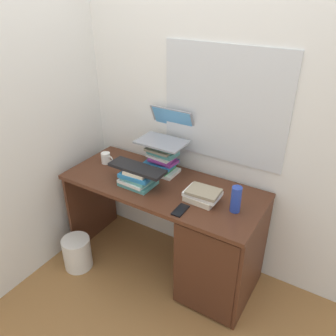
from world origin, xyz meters
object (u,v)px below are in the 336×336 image
(book_stack_side, at_px, (202,195))
(laptop, at_px, (167,133))
(book_stack_keyboard_riser, at_px, (137,178))
(computer_mouse, at_px, (191,190))
(keyboard, at_px, (137,168))
(wastebasket, at_px, (77,253))
(book_stack_tall, at_px, (162,158))
(desk, at_px, (205,242))
(cell_phone, at_px, (180,210))
(water_bottle, at_px, (236,199))
(mug, at_px, (106,158))

(book_stack_side, bearing_deg, laptop, 150.04)
(book_stack_keyboard_riser, bearing_deg, computer_mouse, 17.85)
(book_stack_side, relative_size, keyboard, 0.56)
(wastebasket, bearing_deg, keyboard, 33.66)
(book_stack_keyboard_riser, bearing_deg, book_stack_tall, 78.67)
(book_stack_tall, bearing_deg, desk, -20.34)
(book_stack_side, xyz_separation_m, cell_phone, (-0.07, -0.18, -0.04))
(book_stack_side, relative_size, cell_phone, 1.73)
(computer_mouse, bearing_deg, book_stack_side, -25.51)
(keyboard, relative_size, water_bottle, 2.37)
(wastebasket, bearing_deg, book_stack_tall, 48.04)
(computer_mouse, bearing_deg, book_stack_tall, 157.74)
(keyboard, bearing_deg, book_stack_keyboard_riser, -73.98)
(laptop, bearing_deg, keyboard, -99.02)
(water_bottle, height_order, cell_phone, water_bottle)
(book_stack_side, distance_m, wastebasket, 1.19)
(cell_phone, xyz_separation_m, wastebasket, (-0.85, -0.17, -0.64))
(book_stack_tall, relative_size, book_stack_side, 1.07)
(book_stack_tall, distance_m, water_bottle, 0.69)
(book_stack_side, height_order, keyboard, keyboard)
(computer_mouse, relative_size, cell_phone, 0.76)
(water_bottle, bearing_deg, desk, 178.05)
(book_stack_tall, xyz_separation_m, water_bottle, (0.66, -0.18, -0.03))
(book_stack_tall, relative_size, computer_mouse, 2.42)
(book_stack_side, bearing_deg, keyboard, -172.37)
(book_stack_keyboard_riser, relative_size, computer_mouse, 2.35)
(book_stack_tall, distance_m, book_stack_side, 0.48)
(book_stack_keyboard_riser, xyz_separation_m, wastebasket, (-0.43, -0.28, -0.69))
(laptop, xyz_separation_m, cell_phone, (0.37, -0.43, -0.30))
(laptop, height_order, cell_phone, laptop)
(book_stack_side, relative_size, water_bottle, 1.33)
(laptop, height_order, computer_mouse, laptop)
(book_stack_side, relative_size, computer_mouse, 2.26)
(book_stack_keyboard_riser, height_order, keyboard, keyboard)
(water_bottle, bearing_deg, cell_phone, -148.47)
(book_stack_keyboard_riser, bearing_deg, cell_phone, -15.00)
(cell_phone, height_order, wastebasket, cell_phone)
(laptop, bearing_deg, book_stack_keyboard_riser, -98.78)
(book_stack_keyboard_riser, relative_size, laptop, 0.68)
(desk, distance_m, book_stack_side, 0.40)
(wastebasket, bearing_deg, water_bottle, 17.16)
(book_stack_side, height_order, computer_mouse, book_stack_side)
(keyboard, height_order, mug, keyboard)
(desk, relative_size, book_stack_tall, 5.86)
(cell_phone, bearing_deg, mug, 162.11)
(desk, relative_size, cell_phone, 10.86)
(laptop, relative_size, water_bottle, 2.02)
(laptop, distance_m, computer_mouse, 0.47)
(book_stack_keyboard_riser, bearing_deg, keyboard, 105.59)
(book_stack_side, bearing_deg, book_stack_tall, 156.90)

